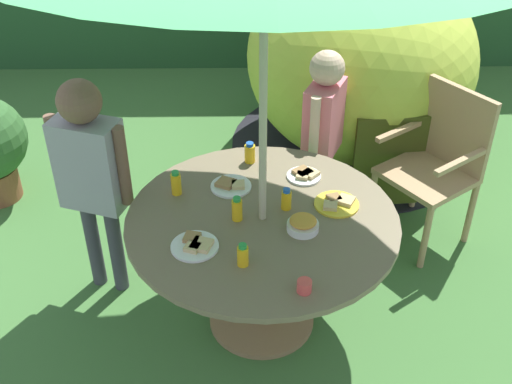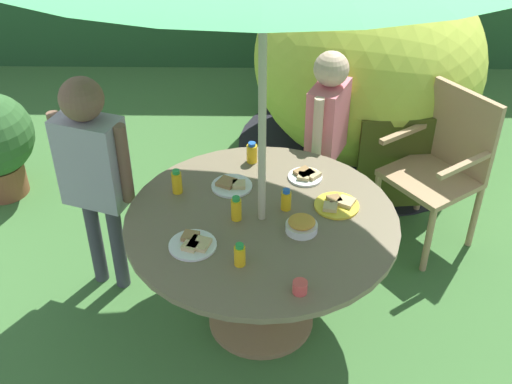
{
  "view_description": "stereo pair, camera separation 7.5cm",
  "coord_description": "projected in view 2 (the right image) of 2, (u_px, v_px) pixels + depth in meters",
  "views": [
    {
      "loc": [
        -0.07,
        -2.43,
        2.57
      ],
      "look_at": [
        -0.03,
        0.12,
        0.77
      ],
      "focal_mm": 44.74,
      "sensor_mm": 36.0,
      "label": 1
    },
    {
      "loc": [
        0.01,
        -2.43,
        2.57
      ],
      "look_at": [
        -0.03,
        0.12,
        0.77
      ],
      "focal_mm": 44.74,
      "sensor_mm": 36.0,
      "label": 2
    }
  ],
  "objects": [
    {
      "name": "plate_near_right",
      "position": [
        306.0,
        176.0,
        3.34
      ],
      "size": [
        0.18,
        0.18,
        0.03
      ],
      "color": "white",
      "rests_on": "garden_table"
    },
    {
      "name": "plate_far_left",
      "position": [
        232.0,
        185.0,
        3.27
      ],
      "size": [
        0.21,
        0.21,
        0.03
      ],
      "color": "white",
      "rests_on": "garden_table"
    },
    {
      "name": "plate_mid_left",
      "position": [
        337.0,
        205.0,
        3.13
      ],
      "size": [
        0.22,
        0.22,
        0.03
      ],
      "color": "yellow",
      "rests_on": "garden_table"
    },
    {
      "name": "child_in_pink_shirt",
      "position": [
        328.0,
        121.0,
        3.73
      ],
      "size": [
        0.28,
        0.38,
        1.18
      ],
      "rotation": [
        0.0,
        0.0,
        -1.98
      ],
      "color": "#3F3F47",
      "rests_on": "ground_plane"
    },
    {
      "name": "cup_near",
      "position": [
        300.0,
        287.0,
        2.63
      ],
      "size": [
        0.06,
        0.06,
        0.06
      ],
      "primitive_type": "cylinder",
      "color": "#E04C47",
      "rests_on": "garden_table"
    },
    {
      "name": "juice_bottle_center_front",
      "position": [
        177.0,
        182.0,
        3.2
      ],
      "size": [
        0.05,
        0.05,
        0.13
      ],
      "color": "yellow",
      "rests_on": "garden_table"
    },
    {
      "name": "child_in_grey_shirt",
      "position": [
        92.0,
        162.0,
        3.25
      ],
      "size": [
        0.42,
        0.28,
        1.29
      ],
      "rotation": [
        0.0,
        0.0,
        -0.33
      ],
      "color": "#3F3F47",
      "rests_on": "ground_plane"
    },
    {
      "name": "juice_bottle_far_right",
      "position": [
        286.0,
        200.0,
        3.09
      ],
      "size": [
        0.05,
        0.05,
        0.11
      ],
      "color": "yellow",
      "rests_on": "garden_table"
    },
    {
      "name": "juice_bottle_front_edge",
      "position": [
        240.0,
        255.0,
        2.76
      ],
      "size": [
        0.05,
        0.05,
        0.11
      ],
      "color": "yellow",
      "rests_on": "garden_table"
    },
    {
      "name": "plate_mid_right",
      "position": [
        193.0,
        244.0,
        2.89
      ],
      "size": [
        0.22,
        0.22,
        0.03
      ],
      "color": "white",
      "rests_on": "garden_table"
    },
    {
      "name": "wooden_chair",
      "position": [
        443.0,
        161.0,
        3.77
      ],
      "size": [
        0.64,
        0.65,
        0.97
      ],
      "rotation": [
        0.0,
        0.0,
        -0.95
      ],
      "color": "tan",
      "rests_on": "ground_plane"
    },
    {
      "name": "snack_bowl",
      "position": [
        302.0,
        225.0,
        2.96
      ],
      "size": [
        0.15,
        0.15,
        0.07
      ],
      "color": "white",
      "rests_on": "garden_table"
    },
    {
      "name": "garden_table",
      "position": [
        261.0,
        242.0,
        3.15
      ],
      "size": [
        1.32,
        1.32,
        0.7
      ],
      "color": "#93704C",
      "rests_on": "ground_plane"
    },
    {
      "name": "juice_bottle_near_left",
      "position": [
        252.0,
        153.0,
        3.44
      ],
      "size": [
        0.06,
        0.06,
        0.12
      ],
      "color": "yellow",
      "rests_on": "garden_table"
    },
    {
      "name": "ground_plane",
      "position": [
        261.0,
        321.0,
        3.47
      ],
      "size": [
        10.0,
        10.0,
        0.02
      ],
      "primitive_type": "cube",
      "color": "#3D6B33"
    },
    {
      "name": "dome_tent",
      "position": [
        367.0,
        60.0,
        4.56
      ],
      "size": [
        2.03,
        2.03,
        1.43
      ],
      "rotation": [
        0.0,
        0.0,
        0.09
      ],
      "color": "#B2C63F",
      "rests_on": "ground_plane"
    },
    {
      "name": "juice_bottle_center_back",
      "position": [
        236.0,
        209.0,
        3.02
      ],
      "size": [
        0.05,
        0.05,
        0.13
      ],
      "color": "yellow",
      "rests_on": "garden_table"
    }
  ]
}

